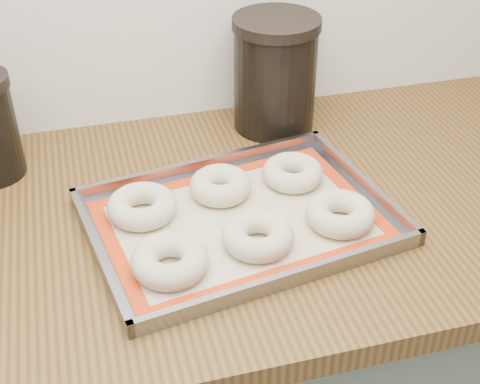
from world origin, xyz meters
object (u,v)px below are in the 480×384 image
object	(u,v)px
bagel_front_left	(170,260)
bagel_back_mid	(220,185)
bagel_front_mid	(258,236)
bagel_back_right	(293,173)
bagel_back_left	(142,206)
canister_right	(275,73)
bagel_front_right	(340,214)
baking_tray	(240,220)

from	to	relation	value
bagel_front_left	bagel_back_mid	world-z (taller)	same
bagel_front_mid	bagel_back_mid	world-z (taller)	same
bagel_front_left	bagel_back_right	distance (m)	0.30
bagel_back_left	canister_right	size ratio (longest dim) A/B	0.51
bagel_front_right	baking_tray	bearing A→B (deg)	162.56
baking_tray	bagel_front_left	distance (m)	0.15
bagel_front_left	bagel_front_mid	size ratio (longest dim) A/B	1.03
bagel_back_left	bagel_back_mid	xyz separation A→B (m)	(0.13, 0.02, 0.00)
bagel_front_right	bagel_back_right	bearing A→B (deg)	104.22
bagel_front_right	canister_right	bearing A→B (deg)	90.46
bagel_front_mid	bagel_back_right	bearing A→B (deg)	54.77
bagel_back_mid	baking_tray	bearing A→B (deg)	-80.65
bagel_front_mid	bagel_back_mid	bearing A→B (deg)	99.03
bagel_front_left	bagel_back_right	xyz separation A→B (m)	(0.24, 0.17, -0.00)
bagel_back_left	bagel_front_right	bearing A→B (deg)	-18.85
baking_tray	bagel_back_right	world-z (taller)	bagel_back_right
baking_tray	bagel_front_mid	size ratio (longest dim) A/B	4.71
baking_tray	bagel_back_right	size ratio (longest dim) A/B	4.95
baking_tray	bagel_back_right	distance (m)	0.14
bagel_front_right	bagel_back_mid	world-z (taller)	same
bagel_front_left	canister_right	xyz separation A→B (m)	(0.27, 0.37, 0.09)
baking_tray	bagel_front_right	bearing A→B (deg)	-17.44
baking_tray	bagel_back_mid	world-z (taller)	bagel_back_mid
baking_tray	bagel_front_left	bearing A→B (deg)	-145.50
bagel_back_left	bagel_back_mid	world-z (taller)	bagel_back_mid
bagel_back_mid	canister_right	size ratio (longest dim) A/B	0.47
bagel_back_right	bagel_back_left	bearing A→B (deg)	-173.42
bagel_front_right	bagel_back_right	world-z (taller)	bagel_front_right
baking_tray	bagel_front_mid	distance (m)	0.07
bagel_front_left	bagel_back_right	world-z (taller)	bagel_front_left
bagel_back_mid	bagel_back_right	size ratio (longest dim) A/B	0.99
canister_right	bagel_back_mid	bearing A→B (deg)	-126.94
bagel_front_right	canister_right	distance (m)	0.34
baking_tray	bagel_front_right	distance (m)	0.16
bagel_front_left	bagel_back_right	size ratio (longest dim) A/B	1.08
bagel_front_mid	bagel_back_mid	size ratio (longest dim) A/B	1.06
bagel_front_left	bagel_front_right	world-z (taller)	same
bagel_front_mid	bagel_back_right	distance (m)	0.18
bagel_front_mid	bagel_front_right	distance (m)	0.14
bagel_front_left	bagel_back_left	world-z (taller)	bagel_front_left
bagel_front_right	canister_right	xyz separation A→B (m)	(-0.00, 0.33, 0.09)
bagel_front_mid	bagel_back_left	distance (m)	0.20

